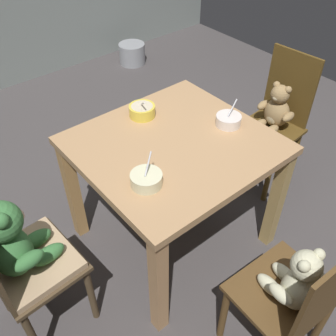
{
  "coord_description": "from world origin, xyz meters",
  "views": [
    {
      "loc": [
        -1.02,
        -1.19,
        1.97
      ],
      "look_at": [
        0.0,
        0.05,
        0.55
      ],
      "focal_mm": 40.93,
      "sensor_mm": 36.0,
      "label": 1
    }
  ],
  "objects_px": {
    "dining_table": "(174,160)",
    "porridge_bowl_white_near_right": "(228,120)",
    "porridge_bowl_cream_near_left": "(146,179)",
    "teddy_chair_near_front": "(296,290)",
    "teddy_chair_near_left": "(18,252)",
    "teddy_chair_near_right": "(275,116)",
    "metal_pail": "(132,54)",
    "porridge_bowl_yellow_far_center": "(142,111)"
  },
  "relations": [
    {
      "from": "teddy_chair_near_right",
      "to": "metal_pail",
      "type": "xyz_separation_m",
      "value": [
        0.32,
        2.14,
        -0.42
      ]
    },
    {
      "from": "teddy_chair_near_left",
      "to": "porridge_bowl_white_near_right",
      "type": "bearing_deg",
      "value": -7.1
    },
    {
      "from": "porridge_bowl_white_near_right",
      "to": "metal_pail",
      "type": "xyz_separation_m",
      "value": [
        0.89,
        2.22,
        -0.68
      ]
    },
    {
      "from": "dining_table",
      "to": "teddy_chair_near_right",
      "type": "bearing_deg",
      "value": 0.56
    },
    {
      "from": "teddy_chair_near_left",
      "to": "porridge_bowl_cream_near_left",
      "type": "relative_size",
      "value": 6.12
    },
    {
      "from": "teddy_chair_near_left",
      "to": "porridge_bowl_cream_near_left",
      "type": "xyz_separation_m",
      "value": [
        0.59,
        -0.17,
        0.21
      ]
    },
    {
      "from": "porridge_bowl_cream_near_left",
      "to": "porridge_bowl_white_near_right",
      "type": "relative_size",
      "value": 1.01
    },
    {
      "from": "dining_table",
      "to": "teddy_chair_near_front",
      "type": "xyz_separation_m",
      "value": [
        -0.06,
        -0.87,
        -0.11
      ]
    },
    {
      "from": "dining_table",
      "to": "teddy_chair_near_left",
      "type": "xyz_separation_m",
      "value": [
        -0.89,
        0.01,
        -0.06
      ]
    },
    {
      "from": "dining_table",
      "to": "metal_pail",
      "type": "relative_size",
      "value": 3.39
    },
    {
      "from": "porridge_bowl_cream_near_left",
      "to": "metal_pail",
      "type": "height_order",
      "value": "porridge_bowl_cream_near_left"
    },
    {
      "from": "porridge_bowl_cream_near_left",
      "to": "porridge_bowl_yellow_far_center",
      "type": "bearing_deg",
      "value": 55.23
    },
    {
      "from": "dining_table",
      "to": "porridge_bowl_white_near_right",
      "type": "height_order",
      "value": "porridge_bowl_white_near_right"
    },
    {
      "from": "dining_table",
      "to": "porridge_bowl_yellow_far_center",
      "type": "relative_size",
      "value": 6.37
    },
    {
      "from": "teddy_chair_near_right",
      "to": "porridge_bowl_yellow_far_center",
      "type": "distance_m",
      "value": 0.96
    },
    {
      "from": "dining_table",
      "to": "teddy_chair_near_left",
      "type": "relative_size",
      "value": 1.07
    },
    {
      "from": "porridge_bowl_yellow_far_center",
      "to": "metal_pail",
      "type": "height_order",
      "value": "porridge_bowl_yellow_far_center"
    },
    {
      "from": "teddy_chair_near_right",
      "to": "porridge_bowl_cream_near_left",
      "type": "distance_m",
      "value": 1.23
    },
    {
      "from": "dining_table",
      "to": "porridge_bowl_cream_near_left",
      "type": "height_order",
      "value": "porridge_bowl_cream_near_left"
    },
    {
      "from": "dining_table",
      "to": "metal_pail",
      "type": "height_order",
      "value": "dining_table"
    },
    {
      "from": "dining_table",
      "to": "teddy_chair_near_right",
      "type": "xyz_separation_m",
      "value": [
        0.9,
        0.01,
        -0.11
      ]
    },
    {
      "from": "porridge_bowl_cream_near_left",
      "to": "metal_pail",
      "type": "distance_m",
      "value": 2.85
    },
    {
      "from": "teddy_chair_near_front",
      "to": "teddy_chair_near_left",
      "type": "height_order",
      "value": "teddy_chair_near_left"
    },
    {
      "from": "porridge_bowl_cream_near_left",
      "to": "metal_pail",
      "type": "bearing_deg",
      "value": 56.62
    },
    {
      "from": "porridge_bowl_white_near_right",
      "to": "metal_pail",
      "type": "height_order",
      "value": "porridge_bowl_white_near_right"
    },
    {
      "from": "teddy_chair_near_right",
      "to": "porridge_bowl_cream_near_left",
      "type": "xyz_separation_m",
      "value": [
        -1.2,
        -0.17,
        0.26
      ]
    },
    {
      "from": "teddy_chair_near_left",
      "to": "metal_pail",
      "type": "xyz_separation_m",
      "value": [
        2.11,
        2.14,
        -0.47
      ]
    },
    {
      "from": "porridge_bowl_white_near_right",
      "to": "teddy_chair_near_right",
      "type": "bearing_deg",
      "value": 7.58
    },
    {
      "from": "teddy_chair_near_right",
      "to": "porridge_bowl_yellow_far_center",
      "type": "height_order",
      "value": "teddy_chair_near_right"
    },
    {
      "from": "porridge_bowl_cream_near_left",
      "to": "porridge_bowl_yellow_far_center",
      "type": "height_order",
      "value": "porridge_bowl_yellow_far_center"
    },
    {
      "from": "teddy_chair_near_left",
      "to": "porridge_bowl_white_near_right",
      "type": "relative_size",
      "value": 6.18
    },
    {
      "from": "teddy_chair_near_front",
      "to": "porridge_bowl_cream_near_left",
      "type": "xyz_separation_m",
      "value": [
        -0.24,
        0.71,
        0.26
      ]
    },
    {
      "from": "dining_table",
      "to": "porridge_bowl_white_near_right",
      "type": "relative_size",
      "value": 6.62
    },
    {
      "from": "dining_table",
      "to": "porridge_bowl_white_near_right",
      "type": "xyz_separation_m",
      "value": [
        0.33,
        -0.07,
        0.15
      ]
    },
    {
      "from": "porridge_bowl_cream_near_left",
      "to": "porridge_bowl_yellow_far_center",
      "type": "distance_m",
      "value": 0.56
    },
    {
      "from": "dining_table",
      "to": "porridge_bowl_white_near_right",
      "type": "distance_m",
      "value": 0.37
    },
    {
      "from": "teddy_chair_near_right",
      "to": "metal_pail",
      "type": "relative_size",
      "value": 3.33
    },
    {
      "from": "porridge_bowl_cream_near_left",
      "to": "porridge_bowl_white_near_right",
      "type": "xyz_separation_m",
      "value": [
        0.63,
        0.09,
        -0.0
      ]
    },
    {
      "from": "dining_table",
      "to": "porridge_bowl_cream_near_left",
      "type": "relative_size",
      "value": 6.55
    },
    {
      "from": "porridge_bowl_yellow_far_center",
      "to": "metal_pail",
      "type": "bearing_deg",
      "value": 56.98
    },
    {
      "from": "dining_table",
      "to": "teddy_chair_near_front",
      "type": "height_order",
      "value": "teddy_chair_near_front"
    },
    {
      "from": "teddy_chair_near_right",
      "to": "metal_pail",
      "type": "distance_m",
      "value": 2.21
    }
  ]
}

